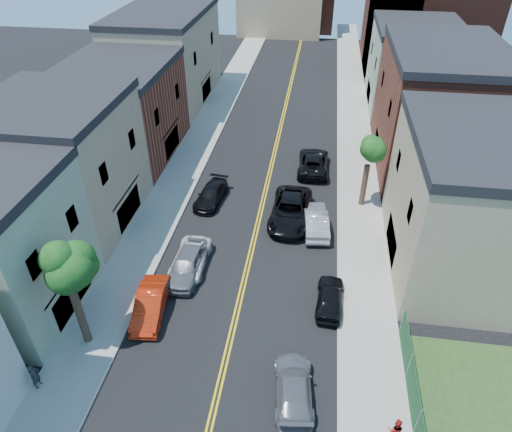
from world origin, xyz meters
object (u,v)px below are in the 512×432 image
at_px(black_car_right, 330,297).
at_px(pedestrian_left, 35,376).
at_px(white_pickup, 190,259).
at_px(black_car_left, 211,195).
at_px(silver_car_right, 316,220).
at_px(grey_car_right, 294,388).
at_px(grey_car_left, 187,264).
at_px(black_suv_lane, 290,210).
at_px(red_sedan, 150,304).
at_px(pedestrian_right, 395,430).
at_px(dark_car_right_far, 313,162).

bearing_deg(black_car_right, pedestrian_left, 30.71).
distance_m(white_pickup, black_car_left, 7.88).
bearing_deg(pedestrian_left, silver_car_right, -34.73).
bearing_deg(grey_car_right, black_car_left, -70.82).
relative_size(grey_car_left, silver_car_right, 0.99).
height_order(grey_car_right, silver_car_right, silver_car_right).
height_order(black_car_right, silver_car_right, silver_car_right).
xyz_separation_m(white_pickup, black_suv_lane, (6.19, 6.29, 0.24)).
distance_m(red_sedan, black_car_left, 12.26).
bearing_deg(pedestrian_right, pedestrian_left, 15.59).
bearing_deg(black_suv_lane, pedestrian_left, -122.98).
bearing_deg(pedestrian_left, red_sedan, -29.17).
xyz_separation_m(white_pickup, grey_car_left, (0.00, -0.71, 0.18)).
distance_m(silver_car_right, pedestrian_left, 20.45).
distance_m(grey_car_left, pedestrian_right, 15.60).
bearing_deg(pedestrian_right, black_suv_lane, -53.27).
bearing_deg(black_car_right, black_suv_lane, -67.37).
bearing_deg(grey_car_right, black_car_right, -111.23).
bearing_deg(silver_car_right, red_sedan, 39.31).
distance_m(white_pickup, grey_car_left, 0.73).
height_order(red_sedan, white_pickup, red_sedan).
relative_size(dark_car_right_far, pedestrian_left, 3.68).
distance_m(dark_car_right_far, pedestrian_right, 25.01).
bearing_deg(silver_car_right, black_suv_lane, -31.40).
bearing_deg(grey_car_right, pedestrian_left, -0.59).
xyz_separation_m(red_sedan, black_suv_lane, (7.45, 10.64, 0.13)).
height_order(white_pickup, black_car_right, black_car_right).
xyz_separation_m(grey_car_left, grey_car_right, (7.60, -7.97, -0.15)).
bearing_deg(black_suv_lane, grey_car_left, -129.31).
bearing_deg(black_car_left, black_suv_lane, -6.60).
bearing_deg(pedestrian_right, red_sedan, -7.16).
bearing_deg(grey_car_right, dark_car_right_far, -96.54).
relative_size(silver_car_right, pedestrian_right, 3.17).
distance_m(red_sedan, grey_car_left, 3.85).
xyz_separation_m(silver_car_right, pedestrian_left, (-13.44, -15.42, 0.12)).
relative_size(grey_car_right, pedestrian_left, 3.01).
height_order(silver_car_right, black_suv_lane, black_suv_lane).
xyz_separation_m(red_sedan, dark_car_right_far, (8.85, 18.62, 0.04)).
relative_size(red_sedan, black_suv_lane, 0.72).
height_order(grey_car_left, black_suv_lane, black_suv_lane).
distance_m(white_pickup, black_suv_lane, 8.83).
xyz_separation_m(red_sedan, pedestrian_left, (-4.05, -5.67, 0.17)).
bearing_deg(red_sedan, grey_car_right, -32.67).
bearing_deg(dark_car_right_far, black_suv_lane, 79.66).
relative_size(black_car_right, dark_car_right_far, 0.70).
height_order(black_car_left, silver_car_right, silver_car_right).
relative_size(grey_car_left, black_car_right, 1.22).
relative_size(black_car_left, grey_car_right, 0.98).
xyz_separation_m(black_car_left, silver_car_right, (8.51, -2.48, 0.14)).
distance_m(white_pickup, pedestrian_left, 11.34).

